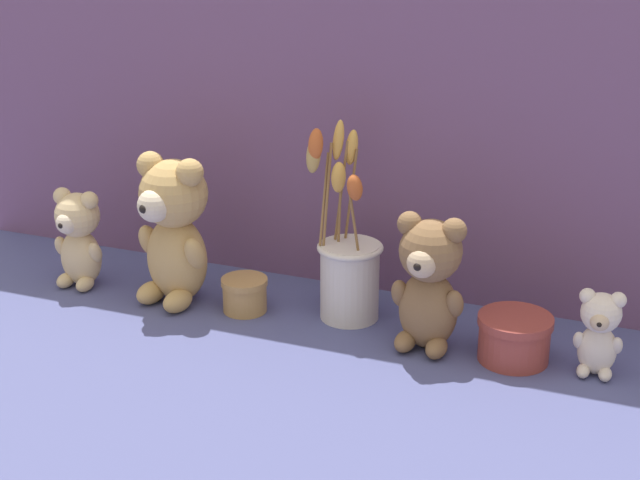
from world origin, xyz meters
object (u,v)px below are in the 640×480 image
(flower_vase, at_px, (348,266))
(decorative_tin_short, at_px, (244,295))
(teddy_bear_tiny, at_px, (599,331))
(teddy_bear_large, at_px, (172,227))
(teddy_bear_medium, at_px, (429,280))
(teddy_bear_small, at_px, (78,236))
(decorative_tin_tall, at_px, (514,338))

(flower_vase, height_order, decorative_tin_short, flower_vase)
(teddy_bear_tiny, height_order, decorative_tin_short, teddy_bear_tiny)
(teddy_bear_tiny, height_order, flower_vase, flower_vase)
(teddy_bear_large, height_order, teddy_bear_medium, teddy_bear_large)
(teddy_bear_large, bearing_deg, teddy_bear_small, -179.88)
(teddy_bear_small, distance_m, decorative_tin_short, 0.31)
(teddy_bear_medium, xyz_separation_m, teddy_bear_tiny, (0.25, 0.01, -0.04))
(teddy_bear_medium, bearing_deg, decorative_tin_short, 177.59)
(teddy_bear_small, relative_size, decorative_tin_short, 2.28)
(teddy_bear_tiny, bearing_deg, decorative_tin_short, 179.58)
(teddy_bear_large, relative_size, decorative_tin_short, 3.33)
(teddy_bear_large, relative_size, teddy_bear_medium, 1.20)
(teddy_bear_medium, height_order, decorative_tin_tall, teddy_bear_medium)
(decorative_tin_tall, relative_size, decorative_tin_short, 1.45)
(teddy_bear_medium, relative_size, teddy_bear_small, 1.22)
(flower_vase, bearing_deg, decorative_tin_tall, -9.85)
(teddy_bear_medium, xyz_separation_m, decorative_tin_short, (-0.31, 0.01, -0.08))
(teddy_bear_tiny, bearing_deg, teddy_bear_large, -179.97)
(teddy_bear_large, xyz_separation_m, teddy_bear_medium, (0.43, -0.01, -0.02))
(decorative_tin_tall, xyz_separation_m, decorative_tin_short, (-0.44, 0.00, -0.01))
(teddy_bear_medium, bearing_deg, teddy_bear_tiny, 2.08)
(teddy_bear_large, relative_size, flower_vase, 0.80)
(teddy_bear_small, height_order, teddy_bear_tiny, teddy_bear_small)
(decorative_tin_tall, bearing_deg, decorative_tin_short, 179.49)
(teddy_bear_small, bearing_deg, flower_vase, 5.93)
(teddy_bear_small, relative_size, flower_vase, 0.54)
(teddy_bear_large, bearing_deg, flower_vase, 9.62)
(teddy_bear_large, xyz_separation_m, decorative_tin_short, (0.12, 0.00, -0.10))
(teddy_bear_small, xyz_separation_m, decorative_tin_short, (0.31, 0.00, -0.06))
(teddy_bear_small, relative_size, teddy_bear_tiny, 1.33)
(teddy_bear_tiny, bearing_deg, teddy_bear_medium, -177.92)
(teddy_bear_large, height_order, decorative_tin_tall, teddy_bear_large)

